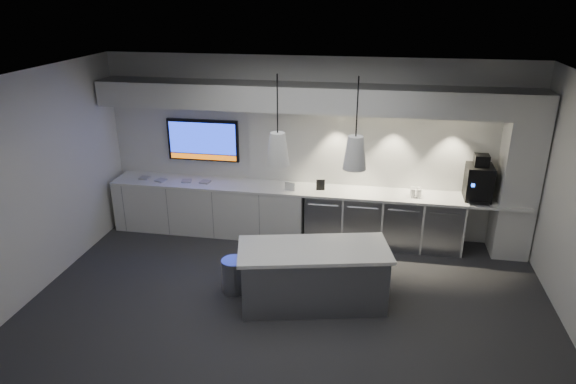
% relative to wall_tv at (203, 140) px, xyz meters
% --- Properties ---
extents(floor, '(7.00, 7.00, 0.00)m').
position_rel_wall_tv_xyz_m(floor, '(1.90, -2.45, -1.56)').
color(floor, '#2E2D30').
rests_on(floor, ground).
extents(ceiling, '(7.00, 7.00, 0.00)m').
position_rel_wall_tv_xyz_m(ceiling, '(1.90, -2.45, 1.44)').
color(ceiling, black).
rests_on(ceiling, wall_back).
extents(wall_back, '(7.00, 0.00, 7.00)m').
position_rel_wall_tv_xyz_m(wall_back, '(1.90, 0.05, -0.06)').
color(wall_back, silver).
rests_on(wall_back, floor).
extents(wall_front, '(7.00, 0.00, 7.00)m').
position_rel_wall_tv_xyz_m(wall_front, '(1.90, -4.95, -0.06)').
color(wall_front, silver).
rests_on(wall_front, floor).
extents(wall_left, '(0.00, 7.00, 7.00)m').
position_rel_wall_tv_xyz_m(wall_left, '(-1.60, -2.45, -0.06)').
color(wall_left, silver).
rests_on(wall_left, floor).
extents(back_counter, '(6.80, 0.65, 0.04)m').
position_rel_wall_tv_xyz_m(back_counter, '(1.90, -0.27, -0.68)').
color(back_counter, white).
rests_on(back_counter, left_base_cabinets).
extents(left_base_cabinets, '(3.30, 0.63, 0.86)m').
position_rel_wall_tv_xyz_m(left_base_cabinets, '(0.15, -0.27, -1.13)').
color(left_base_cabinets, white).
rests_on(left_base_cabinets, floor).
extents(fridge_unit_a, '(0.60, 0.61, 0.85)m').
position_rel_wall_tv_xyz_m(fridge_unit_a, '(2.15, -0.27, -1.13)').
color(fridge_unit_a, '#96989E').
rests_on(fridge_unit_a, floor).
extents(fridge_unit_b, '(0.60, 0.61, 0.85)m').
position_rel_wall_tv_xyz_m(fridge_unit_b, '(2.78, -0.27, -1.13)').
color(fridge_unit_b, '#96989E').
rests_on(fridge_unit_b, floor).
extents(fridge_unit_c, '(0.60, 0.61, 0.85)m').
position_rel_wall_tv_xyz_m(fridge_unit_c, '(3.41, -0.27, -1.13)').
color(fridge_unit_c, '#96989E').
rests_on(fridge_unit_c, floor).
extents(fridge_unit_d, '(0.60, 0.61, 0.85)m').
position_rel_wall_tv_xyz_m(fridge_unit_d, '(4.04, -0.27, -1.13)').
color(fridge_unit_d, '#96989E').
rests_on(fridge_unit_d, floor).
extents(backsplash, '(4.60, 0.03, 1.30)m').
position_rel_wall_tv_xyz_m(backsplash, '(3.10, 0.03, -0.01)').
color(backsplash, white).
rests_on(backsplash, wall_back).
extents(soffit, '(6.90, 0.60, 0.40)m').
position_rel_wall_tv_xyz_m(soffit, '(1.90, -0.25, 0.84)').
color(soffit, white).
rests_on(soffit, wall_back).
extents(column, '(0.55, 0.55, 2.60)m').
position_rel_wall_tv_xyz_m(column, '(5.10, -0.25, -0.26)').
color(column, white).
rests_on(column, floor).
extents(wall_tv, '(1.25, 0.07, 0.72)m').
position_rel_wall_tv_xyz_m(wall_tv, '(0.00, 0.00, 0.00)').
color(wall_tv, black).
rests_on(wall_tv, wall_back).
extents(island, '(2.10, 1.26, 0.83)m').
position_rel_wall_tv_xyz_m(island, '(2.21, -2.22, -1.14)').
color(island, '#96989E').
rests_on(island, floor).
extents(bin, '(0.43, 0.43, 0.49)m').
position_rel_wall_tv_xyz_m(bin, '(1.09, -2.10, -1.32)').
color(bin, '#96989E').
rests_on(bin, floor).
extents(coffee_machine, '(0.40, 0.57, 0.72)m').
position_rel_wall_tv_xyz_m(coffee_machine, '(4.53, -0.25, -0.36)').
color(coffee_machine, black).
rests_on(coffee_machine, back_counter).
extents(sign_black, '(0.14, 0.04, 0.18)m').
position_rel_wall_tv_xyz_m(sign_black, '(2.07, -0.30, -0.57)').
color(sign_black, black).
rests_on(sign_black, back_counter).
extents(sign_white, '(0.18, 0.07, 0.14)m').
position_rel_wall_tv_xyz_m(sign_white, '(1.58, -0.40, -0.59)').
color(sign_white, white).
rests_on(sign_white, back_counter).
extents(cup_cluster, '(0.17, 0.17, 0.14)m').
position_rel_wall_tv_xyz_m(cup_cluster, '(3.59, -0.33, -0.59)').
color(cup_cluster, silver).
rests_on(cup_cluster, back_counter).
extents(tray_a, '(0.16, 0.16, 0.02)m').
position_rel_wall_tv_xyz_m(tray_a, '(-1.01, -0.28, -0.65)').
color(tray_a, '#A0A0A0').
rests_on(tray_a, back_counter).
extents(tray_b, '(0.20, 0.20, 0.02)m').
position_rel_wall_tv_xyz_m(tray_b, '(-0.68, -0.35, -0.65)').
color(tray_b, '#A0A0A0').
rests_on(tray_b, back_counter).
extents(tray_c, '(0.19, 0.19, 0.02)m').
position_rel_wall_tv_xyz_m(tray_c, '(-0.23, -0.30, -0.65)').
color(tray_c, '#A0A0A0').
rests_on(tray_c, back_counter).
extents(tray_d, '(0.18, 0.18, 0.02)m').
position_rel_wall_tv_xyz_m(tray_d, '(0.10, -0.29, -0.65)').
color(tray_d, '#A0A0A0').
rests_on(tray_d, back_counter).
extents(pendant_left, '(0.28, 0.28, 1.10)m').
position_rel_wall_tv_xyz_m(pendant_left, '(1.74, -2.22, 0.59)').
color(pendant_left, white).
rests_on(pendant_left, ceiling).
extents(pendant_right, '(0.28, 0.28, 1.10)m').
position_rel_wall_tv_xyz_m(pendant_right, '(2.68, -2.22, 0.59)').
color(pendant_right, white).
rests_on(pendant_right, ceiling).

